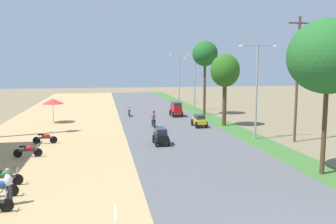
# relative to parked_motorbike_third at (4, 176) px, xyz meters

# --- Properties ---
(parked_motorbike_third) EXTENTS (1.80, 0.54, 0.94)m
(parked_motorbike_third) POSITION_rel_parked_motorbike_third_xyz_m (0.00, 0.00, 0.00)
(parked_motorbike_third) COLOR black
(parked_motorbike_third) RESTS_ON dirt_shoulder
(parked_motorbike_fourth) EXTENTS (1.80, 0.54, 0.94)m
(parked_motorbike_fourth) POSITION_rel_parked_motorbike_third_xyz_m (0.01, 5.65, 0.00)
(parked_motorbike_fourth) COLOR black
(parked_motorbike_fourth) RESTS_ON dirt_shoulder
(parked_motorbike_fifth) EXTENTS (1.80, 0.54, 0.94)m
(parked_motorbike_fifth) POSITION_rel_parked_motorbike_third_xyz_m (0.47, 9.66, 0.00)
(parked_motorbike_fifth) COLOR black
(parked_motorbike_fifth) RESTS_ON dirt_shoulder
(vendor_umbrella) EXTENTS (2.20, 2.20, 2.52)m
(vendor_umbrella) POSITION_rel_parked_motorbike_third_xyz_m (-0.29, 20.06, 1.75)
(vendor_umbrella) COLOR #99999E
(vendor_umbrella) RESTS_ON dirt_shoulder
(pedestrian_on_shoulder) EXTENTS (0.43, 0.40, 1.62)m
(pedestrian_on_shoulder) POSITION_rel_parked_motorbike_third_xyz_m (0.85, -2.62, 0.41)
(pedestrian_on_shoulder) COLOR #33333D
(pedestrian_on_shoulder) RESTS_ON dirt_shoulder
(median_tree_nearest) EXTENTS (4.26, 4.26, 8.36)m
(median_tree_nearest) POSITION_rel_parked_motorbike_third_xyz_m (16.55, -1.02, 5.86)
(median_tree_nearest) COLOR #4C351E
(median_tree_nearest) RESTS_ON median_strip
(median_tree_second) EXTENTS (2.85, 2.85, 7.03)m
(median_tree_second) POSITION_rel_parked_motorbike_third_xyz_m (16.60, 15.21, 4.85)
(median_tree_second) COLOR #4C351E
(median_tree_second) RESTS_ON median_strip
(median_tree_third) EXTENTS (3.04, 3.04, 8.85)m
(median_tree_third) POSITION_rel_parked_motorbike_third_xyz_m (16.96, 23.51, 6.77)
(median_tree_third) COLOR #4C351E
(median_tree_third) RESTS_ON median_strip
(streetlamp_near) EXTENTS (3.16, 0.20, 7.63)m
(streetlamp_near) POSITION_rel_parked_motorbike_third_xyz_m (16.93, 8.57, 3.92)
(streetlamp_near) COLOR gray
(streetlamp_near) RESTS_ON median_strip
(streetlamp_mid) EXTENTS (3.16, 0.20, 7.09)m
(streetlamp_mid) POSITION_rel_parked_motorbike_third_xyz_m (16.93, 28.11, 3.63)
(streetlamp_mid) COLOR gray
(streetlamp_mid) RESTS_ON median_strip
(streetlamp_far) EXTENTS (3.16, 0.20, 7.82)m
(streetlamp_far) POSITION_rel_parked_motorbike_third_xyz_m (16.93, 38.11, 4.01)
(streetlamp_far) COLOR gray
(streetlamp_far) RESTS_ON median_strip
(utility_pole_near) EXTENTS (1.80, 0.20, 9.64)m
(utility_pole_near) POSITION_rel_parked_motorbike_third_xyz_m (19.62, 7.21, 4.46)
(utility_pole_near) COLOR brown
(utility_pole_near) RESTS_ON ground
(car_hatchback_black) EXTENTS (1.04, 2.00, 1.23)m
(car_hatchback_black) POSITION_rel_parked_motorbike_third_xyz_m (9.04, 7.74, 0.19)
(car_hatchback_black) COLOR black
(car_hatchback_black) RESTS_ON road_strip
(car_sedan_yellow) EXTENTS (1.10, 2.26, 1.19)m
(car_sedan_yellow) POSITION_rel_parked_motorbike_third_xyz_m (13.95, 14.86, 0.19)
(car_sedan_yellow) COLOR gold
(car_sedan_yellow) RESTS_ON road_strip
(car_van_red) EXTENTS (1.19, 2.41, 1.67)m
(car_van_red) POSITION_rel_parked_motorbike_third_xyz_m (13.21, 22.38, 0.47)
(car_van_red) COLOR red
(car_van_red) RESTS_ON road_strip
(motorbike_foreground_rider) EXTENTS (0.54, 1.80, 1.66)m
(motorbike_foreground_rider) POSITION_rel_parked_motorbike_third_xyz_m (9.56, 15.42, 0.30)
(motorbike_foreground_rider) COLOR black
(motorbike_foreground_rider) RESTS_ON road_strip
(motorbike_ahead_second) EXTENTS (0.54, 1.80, 0.94)m
(motorbike_ahead_second) POSITION_rel_parked_motorbike_third_xyz_m (7.80, 23.54, 0.02)
(motorbike_ahead_second) COLOR black
(motorbike_ahead_second) RESTS_ON road_strip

